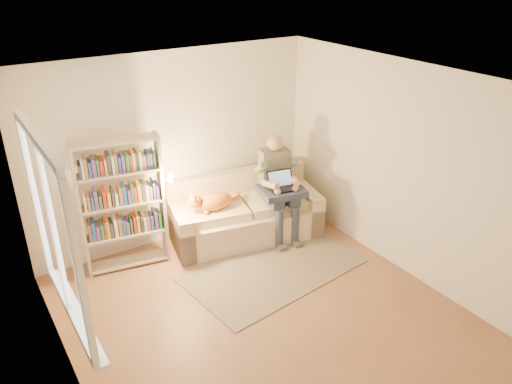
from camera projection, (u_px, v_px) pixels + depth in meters
floor at (269, 320)px, 5.50m from camera, size 4.50×4.50×0.00m
ceiling at (272, 87)px, 4.38m from camera, size 4.00×4.50×0.02m
wall_left at (63, 282)px, 3.96m from camera, size 0.02×4.50×2.60m
wall_right at (409, 173)px, 5.92m from camera, size 0.02×4.50×2.60m
wall_back at (175, 149)px, 6.64m from camera, size 4.00×0.02×2.60m
wall_front at (466, 356)px, 3.24m from camera, size 4.00×0.02×2.60m
window at (62, 261)px, 4.10m from camera, size 0.12×1.52×1.69m
sofa at (244, 215)px, 7.06m from camera, size 2.20×1.33×0.87m
person at (278, 182)px, 6.85m from camera, size 0.51×0.70×1.46m
cat at (211, 202)px, 6.63m from camera, size 0.78×0.36×0.28m
blanket at (282, 191)px, 6.77m from camera, size 0.67×0.59×0.09m
laptop at (281, 184)px, 6.74m from camera, size 0.41×0.37×0.29m
bookshelf at (122, 199)px, 6.09m from camera, size 1.14×0.51×1.73m
rug at (273, 269)px, 6.40m from camera, size 2.35×1.55×0.01m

